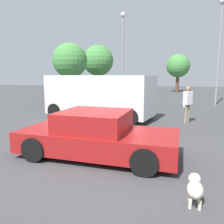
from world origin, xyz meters
The scene contains 10 objects.
ground_plane centered at (0.00, 0.00, 0.00)m, with size 80.00×80.00×0.00m, color #424244.
sedan_foreground centered at (0.12, -0.15, 0.57)m, with size 4.41×2.32×1.24m.
dog centered at (2.37, -2.10, 0.29)m, with size 0.31×0.69×0.46m.
van_white centered at (-1.15, 5.19, 1.18)m, with size 5.72×3.41×2.18m.
pedestrian centered at (3.09, 4.85, 1.02)m, with size 0.45×0.46×1.70m.
light_post_near centered at (-1.40, 14.80, 5.05)m, with size 0.44×0.44×7.63m.
light_post_mid centered at (6.02, 11.97, 4.98)m, with size 0.44×0.44×7.50m.
tree_back_left centered at (-6.06, 23.92, 4.09)m, with size 4.06×4.06×6.13m.
tree_back_center centered at (-7.55, 17.58, 3.73)m, with size 3.72×3.72×5.61m.
tree_back_right centered at (4.33, 24.74, 3.34)m, with size 2.96×2.96×4.86m.
Camera 1 is at (1.66, -5.92, 2.20)m, focal length 36.24 mm.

